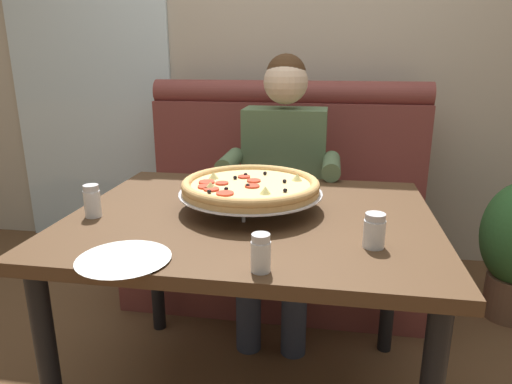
# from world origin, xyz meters

# --- Properties ---
(back_wall_with_window) EXTENTS (6.00, 0.12, 2.80)m
(back_wall_with_window) POSITION_xyz_m (0.00, 1.52, 1.40)
(back_wall_with_window) COLOR #BCB29E
(back_wall_with_window) RESTS_ON ground_plane
(window_panel) EXTENTS (1.10, 0.02, 2.80)m
(window_panel) POSITION_xyz_m (-1.33, 1.45, 1.40)
(window_panel) COLOR white
(window_panel) RESTS_ON ground_plane
(booth_bench) EXTENTS (1.57, 0.78, 1.13)m
(booth_bench) POSITION_xyz_m (0.00, 0.95, 0.40)
(booth_bench) COLOR brown
(booth_bench) RESTS_ON ground_plane
(dining_table) EXTENTS (1.20, 0.97, 0.76)m
(dining_table) POSITION_xyz_m (0.00, 0.00, 0.67)
(dining_table) COLOR #4C331E
(dining_table) RESTS_ON ground_plane
(diner_main) EXTENTS (0.54, 0.64, 1.27)m
(diner_main) POSITION_xyz_m (0.03, 0.69, 0.71)
(diner_main) COLOR #2D3342
(diner_main) RESTS_ON ground_plane
(pizza) EXTENTS (0.49, 0.49, 0.11)m
(pizza) POSITION_xyz_m (-0.01, 0.04, 0.84)
(pizza) COLOR silver
(pizza) RESTS_ON dining_table
(shaker_oregano) EXTENTS (0.06, 0.06, 0.10)m
(shaker_oregano) POSITION_xyz_m (0.38, -0.22, 0.80)
(shaker_oregano) COLOR white
(shaker_oregano) RESTS_ON dining_table
(shaker_parmesan) EXTENTS (0.05, 0.05, 0.10)m
(shaker_parmesan) POSITION_xyz_m (0.10, -0.42, 0.80)
(shaker_parmesan) COLOR white
(shaker_parmesan) RESTS_ON dining_table
(shaker_pepper_flakes) EXTENTS (0.05, 0.05, 0.11)m
(shaker_pepper_flakes) POSITION_xyz_m (-0.51, -0.12, 0.80)
(shaker_pepper_flakes) COLOR white
(shaker_pepper_flakes) RESTS_ON dining_table
(plate_near_left) EXTENTS (0.24, 0.24, 0.02)m
(plate_near_left) POSITION_xyz_m (-0.26, -0.42, 0.77)
(plate_near_left) COLOR white
(plate_near_left) RESTS_ON dining_table
(patio_chair) EXTENTS (0.43, 0.42, 0.86)m
(patio_chair) POSITION_xyz_m (-1.28, 1.94, 0.52)
(patio_chair) COLOR black
(patio_chair) RESTS_ON ground_plane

